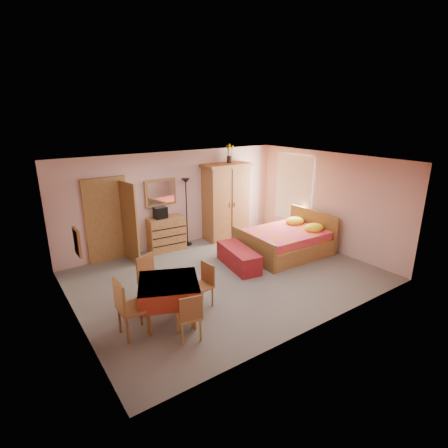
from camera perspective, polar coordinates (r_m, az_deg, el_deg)
floor at (r=8.07m, az=0.64°, el=-8.46°), size 6.50×6.50×0.00m
ceiling at (r=7.31m, az=0.71°, el=10.16°), size 6.50×6.50×0.00m
wall_back at (r=9.66m, az=-7.97°, el=4.00°), size 6.50×0.10×2.60m
wall_front at (r=5.86m, az=15.05°, el=-5.61°), size 6.50×0.10×2.60m
wall_left at (r=6.39m, az=-23.90°, el=-4.60°), size 0.10×5.00×2.60m
wall_right at (r=9.77m, az=16.43°, el=3.60°), size 0.10×5.00×2.60m
doorway at (r=9.05m, az=-18.57°, el=0.48°), size 1.06×0.12×2.15m
window at (r=10.48m, az=11.29°, el=5.75°), size 0.08×1.40×1.95m
picture_left at (r=5.70m, az=-22.87°, el=-2.77°), size 0.04×0.32×0.42m
picture_back at (r=10.82m, az=3.26°, el=6.97°), size 0.30×0.04×0.40m
chest_of_drawers at (r=9.52m, az=-9.41°, el=-1.57°), size 1.00×0.55×0.92m
wall_mirror at (r=9.41m, az=-10.30°, el=5.08°), size 0.91×0.12×0.71m
stereo at (r=9.28m, az=-10.33°, el=1.83°), size 0.33×0.25×0.30m
floor_lamp at (r=9.67m, az=-6.12°, el=1.89°), size 0.28×0.28×1.89m
wardrobe at (r=10.17m, az=0.31°, el=3.71°), size 1.40×0.72×2.20m
sunflower_vase at (r=10.09m, az=0.89°, el=11.48°), size 0.23×0.23×0.53m
bed at (r=9.28m, az=9.81°, el=-1.78°), size 2.24×1.79×1.01m
bench at (r=8.45m, az=2.38°, el=-5.48°), size 0.75×1.47×0.47m
dining_table at (r=6.43m, az=-8.92°, el=-12.20°), size 1.36×1.36×0.75m
chair_south at (r=5.90m, az=-5.82°, el=-14.56°), size 0.46×0.46×0.84m
chair_north at (r=6.90m, az=-11.36°, el=-9.10°), size 0.58×0.58×0.98m
chair_west at (r=6.08m, az=-14.58°, el=-12.98°), size 0.47×0.47×1.03m
chair_east at (r=6.74m, az=-3.81°, el=-10.05°), size 0.43×0.43×0.85m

